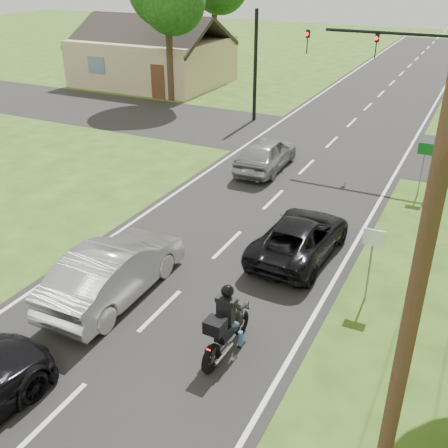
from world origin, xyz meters
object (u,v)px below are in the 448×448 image
at_px(silver_suv, 266,153).
at_px(utility_pole_near, 432,211).
at_px(sign_white, 372,248).
at_px(sign_green, 424,156).
at_px(silver_sedan, 114,270).
at_px(traffic_signal, 406,71).
at_px(motorcycle_rider, 225,328).
at_px(dark_suv, 300,237).

distance_m(silver_suv, utility_pole_near, 15.69).
distance_m(sign_white, sign_green, 8.00).
relative_size(silver_sedan, utility_pole_near, 0.48).
bearing_deg(sign_white, silver_sedan, -154.79).
xyz_separation_m(traffic_signal, sign_white, (1.36, -11.02, -2.54)).
height_order(motorcycle_rider, sign_green, sign_green).
bearing_deg(motorcycle_rider, traffic_signal, 88.04).
xyz_separation_m(sign_white, sign_green, (0.20, 8.00, 0.00)).
distance_m(motorcycle_rider, sign_green, 12.00).
bearing_deg(sign_green, traffic_signal, 117.38).
height_order(silver_suv, utility_pole_near, utility_pole_near).
xyz_separation_m(silver_suv, sign_green, (6.44, 0.04, 0.86)).
distance_m(dark_suv, sign_green, 7.10).
bearing_deg(silver_suv, utility_pole_near, 119.03).
bearing_deg(utility_pole_near, silver_suv, 120.90).
bearing_deg(silver_suv, traffic_signal, -149.81).
xyz_separation_m(motorcycle_rider, sign_green, (2.63, 11.68, 0.87)).
height_order(motorcycle_rider, silver_suv, motorcycle_rider).
relative_size(motorcycle_rider, utility_pole_near, 0.22).
bearing_deg(traffic_signal, sign_white, -82.95).
bearing_deg(sign_white, utility_pole_near, -73.24).
bearing_deg(traffic_signal, dark_suv, -96.24).
bearing_deg(dark_suv, sign_green, -109.07).
distance_m(silver_sedan, sign_green, 12.65).
bearing_deg(sign_green, dark_suv, -111.75).
bearing_deg(sign_green, silver_suv, -179.63).
bearing_deg(sign_green, silver_sedan, -120.29).
bearing_deg(silver_suv, sign_green, 178.50).
xyz_separation_m(silver_suv, traffic_signal, (4.88, 3.06, 3.39)).
bearing_deg(sign_white, sign_green, 88.57).
bearing_deg(sign_white, dark_suv, 148.65).
bearing_deg(motorcycle_rider, silver_suv, 110.35).
height_order(motorcycle_rider, dark_suv, motorcycle_rider).
bearing_deg(utility_pole_near, sign_white, 106.76).
bearing_deg(silver_sedan, silver_suv, -90.92).
distance_m(motorcycle_rider, utility_pole_near, 6.01).
bearing_deg(silver_sedan, motorcycle_rider, 167.02).
distance_m(silver_suv, sign_white, 10.15).
distance_m(dark_suv, traffic_signal, 10.23).
height_order(dark_suv, silver_suv, silver_suv).
xyz_separation_m(silver_sedan, sign_green, (6.37, 10.90, 0.80)).
distance_m(dark_suv, utility_pole_near, 8.75).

